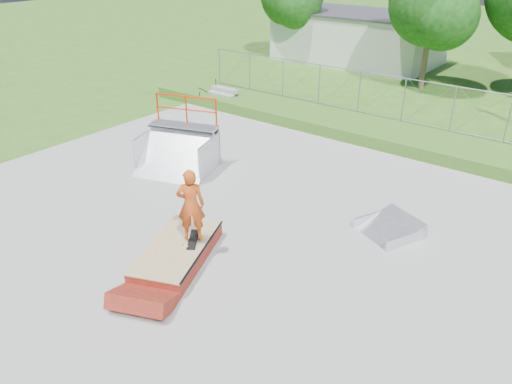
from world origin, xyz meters
TOP-DOWN VIEW (x-y plane):
  - ground at (0.00, 0.00)m, footprint 120.00×120.00m
  - concrete_pad at (0.00, 0.00)m, footprint 20.00×16.00m
  - grass_berm at (0.00, 9.50)m, footprint 24.00×3.00m
  - grind_box at (-0.58, -1.79)m, footprint 2.38×3.19m
  - quarter_pipe at (-4.51, 2.02)m, footprint 2.97×2.74m
  - flat_bank_ramp at (3.07, 2.64)m, footprint 1.86×1.91m
  - skateboard at (-0.41, -1.39)m, footprint 0.63×0.78m
  - skater at (-0.41, -1.39)m, footprint 0.81×0.78m
  - concrete_stairs at (-8.50, 8.70)m, footprint 1.50×1.60m
  - chain_link_fence at (0.00, 10.50)m, footprint 20.00×0.06m
  - utility_building_flat at (-8.00, 22.00)m, footprint 10.00×6.00m
  - tree_left_near at (-1.75, 17.83)m, footprint 4.76×4.48m

SIDE VIEW (x-z plane):
  - ground at x=0.00m, z-range 0.00..0.00m
  - concrete_pad at x=0.00m, z-range 0.00..0.04m
  - flat_bank_ramp at x=3.07m, z-range 0.00..0.42m
  - grind_box at x=-0.58m, z-range 0.00..0.43m
  - grass_berm at x=0.00m, z-range 0.00..0.50m
  - concrete_stairs at x=-8.50m, z-range 0.00..0.80m
  - skateboard at x=-0.41m, z-range 0.41..0.54m
  - quarter_pipe at x=-4.51m, z-range 0.00..2.43m
  - chain_link_fence at x=0.00m, z-range 0.50..2.30m
  - skater at x=-0.41m, z-range 0.47..2.34m
  - utility_building_flat at x=-8.00m, z-range 0.00..3.00m
  - tree_left_near at x=-1.75m, z-range 0.91..7.56m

